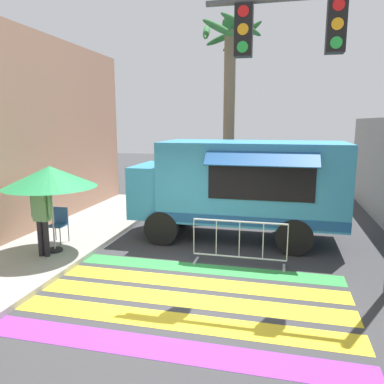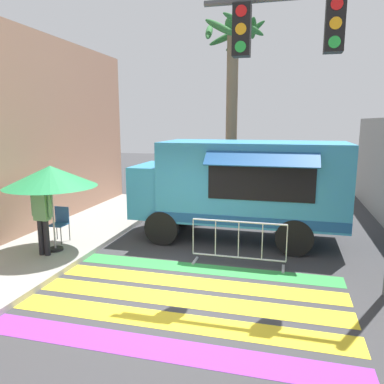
# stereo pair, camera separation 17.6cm
# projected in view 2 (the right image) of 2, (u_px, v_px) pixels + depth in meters

# --- Properties ---
(ground_plane) EXTENTS (60.00, 60.00, 0.00)m
(ground_plane) POSITION_uv_depth(u_px,v_px,m) (179.00, 286.00, 7.39)
(ground_plane) COLOR #38383A
(crosswalk_painted) EXTENTS (6.40, 3.60, 0.01)m
(crosswalk_painted) POSITION_uv_depth(u_px,v_px,m) (171.00, 298.00, 6.87)
(crosswalk_painted) COLOR purple
(crosswalk_painted) RESTS_ON ground_plane
(food_truck) EXTENTS (5.60, 2.55, 2.69)m
(food_truck) POSITION_uv_depth(u_px,v_px,m) (236.00, 184.00, 10.08)
(food_truck) COLOR #338CBF
(food_truck) RESTS_ON ground_plane
(traffic_signal_pole) EXTENTS (3.71, 0.29, 5.69)m
(traffic_signal_pole) POSITION_uv_depth(u_px,v_px,m) (334.00, 70.00, 6.52)
(traffic_signal_pole) COLOR #515456
(traffic_signal_pole) RESTS_ON ground_plane
(patio_umbrella) EXTENTS (2.15, 2.15, 2.07)m
(patio_umbrella) POSITION_uv_depth(u_px,v_px,m) (50.00, 176.00, 8.75)
(patio_umbrella) COLOR black
(patio_umbrella) RESTS_ON sidewalk_left
(folding_chair) EXTENTS (0.40, 0.40, 0.90)m
(folding_chair) POSITION_uv_depth(u_px,v_px,m) (60.00, 221.00, 9.71)
(folding_chair) COLOR #4C4C51
(folding_chair) RESTS_ON sidewalk_left
(vendor_person) EXTENTS (0.53, 0.24, 1.79)m
(vendor_person) POSITION_uv_depth(u_px,v_px,m) (42.00, 212.00, 8.58)
(vendor_person) COLOR black
(vendor_person) RESTS_ON sidewalk_left
(barricade_front) EXTENTS (2.12, 0.44, 1.03)m
(barricade_front) POSITION_uv_depth(u_px,v_px,m) (238.00, 244.00, 8.37)
(barricade_front) COLOR #B7BABF
(barricade_front) RESTS_ON ground_plane
(palm_tree) EXTENTS (2.26, 2.46, 6.88)m
(palm_tree) POSITION_uv_depth(u_px,v_px,m) (232.00, 84.00, 13.50)
(palm_tree) COLOR #7A664C
(palm_tree) RESTS_ON ground_plane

